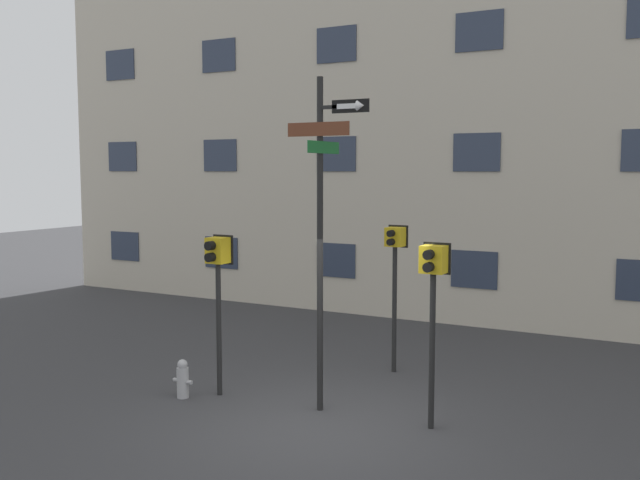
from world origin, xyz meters
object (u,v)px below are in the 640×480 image
at_px(fire_hydrant, 183,379).
at_px(pedestrian_signal_right, 433,284).
at_px(street_sign_pole, 323,218).
at_px(pedestrian_signal_left, 218,271).
at_px(pedestrian_signal_across, 395,260).

bearing_deg(fire_hydrant, pedestrian_signal_right, 8.42).
height_order(street_sign_pole, pedestrian_signal_left, street_sign_pole).
distance_m(street_sign_pole, pedestrian_signal_right, 1.81).
bearing_deg(street_sign_pole, pedestrian_signal_left, -175.96).
xyz_separation_m(pedestrian_signal_right, pedestrian_signal_across, (-1.49, 2.29, -0.02)).
bearing_deg(fire_hydrant, pedestrian_signal_across, 51.04).
bearing_deg(pedestrian_signal_right, pedestrian_signal_left, -176.81).
xyz_separation_m(pedestrian_signal_left, fire_hydrant, (-0.41, -0.37, -1.66)).
height_order(street_sign_pole, pedestrian_signal_right, street_sign_pole).
xyz_separation_m(pedestrian_signal_right, fire_hydrant, (-3.79, -0.56, -1.68)).
distance_m(pedestrian_signal_left, pedestrian_signal_across, 3.11).
bearing_deg(street_sign_pole, pedestrian_signal_right, 2.26).
bearing_deg(street_sign_pole, pedestrian_signal_across, 86.86).
bearing_deg(pedestrian_signal_left, street_sign_pole, 4.04).
xyz_separation_m(street_sign_pole, fire_hydrant, (-2.17, -0.50, -2.51)).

